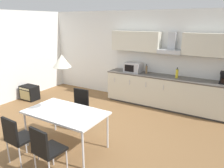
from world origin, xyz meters
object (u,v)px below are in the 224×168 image
at_px(microwave, 133,67).
at_px(chair_far_left, 79,104).
at_px(bottle_brown, 146,70).
at_px(chair_near_left, 17,136).
at_px(chair_near_right, 45,148).
at_px(coffee_maker, 224,77).
at_px(pendant_lamp, 62,61).
at_px(dining_table, 65,114).
at_px(guitar_amp, 30,93).
at_px(bottle_yellow, 177,73).

height_order(microwave, chair_far_left, microwave).
distance_m(microwave, bottle_brown, 0.41).
height_order(bottle_brown, chair_near_left, bottle_brown).
bearing_deg(chair_far_left, chair_near_right, -67.41).
height_order(bottle_brown, chair_far_left, bottle_brown).
height_order(coffee_maker, chair_far_left, coffee_maker).
height_order(microwave, chair_near_left, microwave).
bearing_deg(microwave, pendant_lamp, -89.45).
distance_m(microwave, coffee_maker, 2.40).
height_order(chair_far_left, chair_near_left, same).
height_order(microwave, coffee_maker, coffee_maker).
xyz_separation_m(microwave, pendant_lamp, (0.03, -2.94, 0.65)).
bearing_deg(pendant_lamp, dining_table, 104.04).
distance_m(bottle_brown, chair_near_left, 3.89).
distance_m(chair_near_right, guitar_amp, 3.85).
bearing_deg(guitar_amp, bottle_yellow, 20.57).
height_order(chair_near_left, guitar_amp, chair_near_left).
relative_size(microwave, bottle_brown, 1.77).
xyz_separation_m(chair_far_left, chair_near_right, (0.68, -1.63, 0.00)).
bearing_deg(coffee_maker, guitar_amp, -163.16).
distance_m(chair_far_left, guitar_amp, 2.54).
height_order(coffee_maker, chair_near_right, coffee_maker).
bearing_deg(bottle_brown, guitar_amp, -153.64).
bearing_deg(bottle_brown, chair_near_left, -100.83).
bearing_deg(chair_far_left, microwave, 81.48).
bearing_deg(coffee_maker, chair_near_right, -118.37).
relative_size(microwave, coffee_maker, 1.60).
height_order(coffee_maker, bottle_yellow, coffee_maker).
distance_m(guitar_amp, pendant_lamp, 3.46).
xyz_separation_m(guitar_amp, pendant_lamp, (2.80, -1.40, 1.47)).
xyz_separation_m(microwave, guitar_amp, (-2.77, -1.54, -0.82)).
bearing_deg(pendant_lamp, chair_far_left, 113.01).
relative_size(dining_table, chair_near_right, 1.73).
distance_m(chair_near_right, pendant_lamp, 1.46).
distance_m(bottle_brown, bottle_yellow, 0.88).
relative_size(coffee_maker, bottle_yellow, 1.07).
bearing_deg(guitar_amp, chair_near_right, -35.32).
bearing_deg(pendant_lamp, guitar_amp, 153.38).
xyz_separation_m(coffee_maker, dining_table, (-2.37, -2.97, -0.35)).
relative_size(microwave, guitar_amp, 0.92).
relative_size(coffee_maker, chair_near_right, 0.34).
height_order(bottle_yellow, chair_near_right, bottle_yellow).
bearing_deg(pendant_lamp, bottle_brown, 82.68).
distance_m(bottle_brown, chair_near_right, 3.82).
relative_size(microwave, bottle_yellow, 1.72).
height_order(coffee_maker, chair_near_left, coffee_maker).
distance_m(coffee_maker, pendant_lamp, 3.85).
bearing_deg(pendant_lamp, chair_near_left, -112.82).
distance_m(bottle_brown, chair_far_left, 2.33).
relative_size(bottle_yellow, chair_near_right, 0.32).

